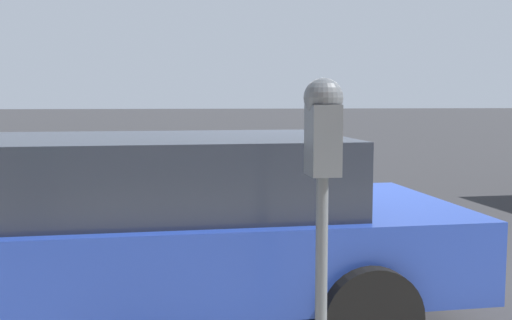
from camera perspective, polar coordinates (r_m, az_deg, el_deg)
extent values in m
plane|color=#2B2B2D|center=(5.98, 7.45, -10.44)|extent=(220.00, 220.00, 0.00)
cylinder|color=#4C5156|center=(3.03, 6.23, -12.22)|extent=(0.06, 0.06, 1.14)
cube|color=#4C5156|center=(2.89, 6.39, 1.89)|extent=(0.20, 0.14, 0.34)
sphere|color=#4C5156|center=(2.88, 6.43, 5.92)|extent=(0.19, 0.19, 0.19)
cube|color=#B21919|center=(2.99, 5.87, 1.21)|extent=(0.01, 0.11, 0.12)
cube|color=black|center=(2.99, 5.89, 3.49)|extent=(0.01, 0.10, 0.08)
cube|color=navy|center=(4.52, -12.04, -7.97)|extent=(2.05, 4.91, 0.56)
cube|color=#232833|center=(4.43, -9.67, -1.14)|extent=(1.75, 2.77, 0.52)
cylinder|color=black|center=(3.93, 10.78, -14.34)|extent=(0.24, 0.65, 0.64)
cylinder|color=black|center=(5.67, 3.94, -7.98)|extent=(0.24, 0.65, 0.64)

